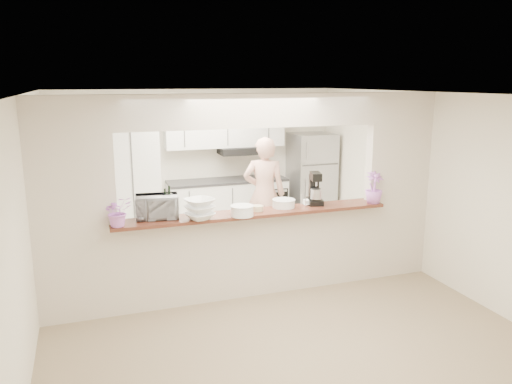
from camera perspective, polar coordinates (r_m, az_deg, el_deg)
name	(u,v)px	position (r m, az deg, el deg)	size (l,w,h in m)	color
floor	(253,293)	(6.46, -0.35, -11.52)	(6.00, 6.00, 0.00)	gray
tile_overlay	(221,254)	(7.84, -4.04, -7.07)	(5.00, 2.90, 0.01)	beige
partition	(253,179)	(6.01, -0.37, 1.48)	(5.00, 0.15, 2.50)	beige
bar_counter	(253,251)	(6.25, -0.35, -6.71)	(3.40, 0.38, 1.09)	beige
kitchen_cabinets	(192,180)	(8.64, -7.38, 1.40)	(3.15, 0.62, 2.25)	silver
refrigerator	(311,179)	(9.31, 6.33, 1.45)	(0.75, 0.70, 1.70)	#9D9DA2
flower_left	(118,212)	(5.62, -15.52, -2.16)	(0.30, 0.26, 0.33)	#D671C3
wine_bottle_a	(165,206)	(5.89, -10.31, -1.56)	(0.07, 0.07, 0.34)	black
wine_bottle_b	(170,204)	(5.90, -9.83, -1.41)	(0.07, 0.07, 0.37)	black
toaster_oven	(157,207)	(5.86, -11.24, -1.66)	(0.48, 0.33, 0.27)	#A1A0A5
serving_bowls	(200,209)	(5.73, -6.46, -1.98)	(0.32, 0.32, 0.24)	white
plate_stack_a	(242,211)	(5.85, -1.59, -2.15)	(0.27, 0.27, 0.13)	white
plate_stack_b	(284,203)	(6.26, 3.19, -1.30)	(0.29, 0.29, 0.10)	white
red_bowl	(242,209)	(6.02, -1.63, -1.98)	(0.16, 0.16, 0.08)	maroon
tan_bowl	(257,208)	(6.08, 0.17, -1.87)	(0.14, 0.14, 0.07)	#C6B88C
utensil_caddy	(311,198)	(6.42, 6.26, -0.69)	(0.22, 0.13, 0.20)	silver
stand_mixer	(315,190)	(6.44, 6.77, 0.27)	(0.24, 0.32, 0.42)	black
flower_right	(374,188)	(6.60, 13.32, 0.50)	(0.23, 0.23, 0.41)	#CB6DC9
person	(264,195)	(7.79, 0.95, -0.31)	(0.66, 0.43, 1.80)	#D49D89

